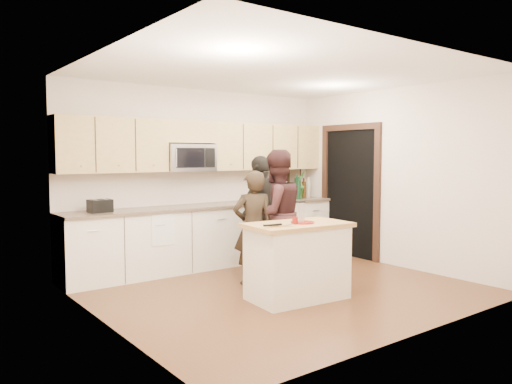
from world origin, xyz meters
TOP-DOWN VIEW (x-y plane):
  - floor at (0.00, 0.00)m, footprint 4.50×4.50m
  - room_shell at (0.00, 0.00)m, footprint 4.52×4.02m
  - back_cabinetry at (0.00, 1.69)m, footprint 4.50×0.66m
  - upper_cabinetry at (0.03, 1.83)m, footprint 4.50×0.33m
  - microwave at (-0.31, 1.80)m, footprint 0.76×0.41m
  - doorway at (2.23, 0.90)m, footprint 0.06×1.25m
  - framed_picture at (1.95, 1.98)m, footprint 0.30×0.03m
  - dish_towel at (-0.95, 1.50)m, footprint 0.34×0.60m
  - island at (-0.13, -0.44)m, footprint 1.26×0.81m
  - red_plate at (-0.09, -0.49)m, footprint 0.27×0.27m
  - box_grater at (-0.13, -0.49)m, footprint 0.10×0.05m
  - drink_glass at (-0.23, -0.51)m, footprint 0.06×0.06m
  - cutting_board at (-0.47, -0.46)m, footprint 0.25×0.21m
  - tongs at (-0.58, -0.54)m, footprint 0.23×0.05m
  - knife at (-0.44, -0.60)m, footprint 0.19×0.04m
  - toaster at (-1.71, 1.67)m, footprint 0.29×0.22m
  - bottle_cluster at (1.77, 1.71)m, footprint 0.76×0.27m
  - orchid at (1.83, 1.72)m, footprint 0.30×0.26m
  - woman_left at (-0.14, 0.41)m, footprint 0.64×0.53m
  - woman_center at (0.29, 0.47)m, footprint 0.91×0.74m
  - woman_right at (0.43, 0.98)m, footprint 1.07×0.75m

SIDE VIEW (x-z plane):
  - floor at x=0.00m, z-range 0.00..0.00m
  - island at x=-0.13m, z-range 0.00..0.90m
  - back_cabinetry at x=0.00m, z-range 0.00..0.94m
  - woman_left at x=-0.14m, z-range 0.00..1.49m
  - dish_towel at x=-0.95m, z-range 0.56..1.04m
  - woman_right at x=0.43m, z-range 0.00..1.68m
  - woman_center at x=0.29m, z-range 0.00..1.76m
  - red_plate at x=-0.09m, z-range 0.90..0.92m
  - cutting_board at x=-0.47m, z-range 0.90..0.92m
  - knife at x=-0.44m, z-range 0.92..0.92m
  - tongs at x=-0.58m, z-range 0.92..0.93m
  - drink_glass at x=-0.23m, z-range 0.90..0.99m
  - toaster at x=-1.71m, z-range 0.94..1.11m
  - box_grater at x=-0.13m, z-range 0.92..1.16m
  - bottle_cluster at x=1.77m, z-range 0.92..1.33m
  - doorway at x=2.23m, z-range 0.06..2.26m
  - orchid at x=1.83m, z-range 0.94..1.43m
  - framed_picture at x=1.95m, z-range 1.09..1.47m
  - microwave at x=-0.31m, z-range 1.45..1.85m
  - room_shell at x=0.00m, z-range 0.38..3.09m
  - upper_cabinetry at x=0.03m, z-range 1.47..2.22m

